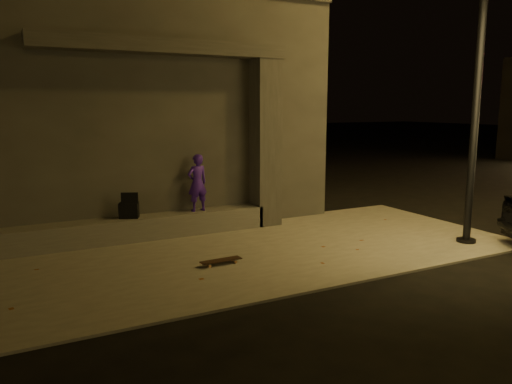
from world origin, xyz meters
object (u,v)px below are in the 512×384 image
column (265,144)px  backpack (129,209)px  skateboarder (197,183)px  skateboard (221,261)px  street_lamp_0 (483,10)px

column → backpack: size_ratio=6.94×
skateboarder → skateboard: size_ratio=1.65×
skateboarder → backpack: (-1.43, -0.00, -0.42)m
column → skateboard: size_ratio=5.01×
column → skateboard: column is taller
column → skateboarder: size_ratio=3.03×
skateboard → street_lamp_0: (4.81, -0.91, 4.26)m
column → street_lamp_0: 4.89m
skateboard → street_lamp_0: street_lamp_0 is taller
backpack → skateboarder: bearing=23.0°
backpack → skateboard: 2.51m
skateboard → skateboarder: bearing=76.4°
backpack → skateboard: size_ratio=0.72×
skateboard → street_lamp_0: 6.49m
column → skateboarder: bearing=180.0°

